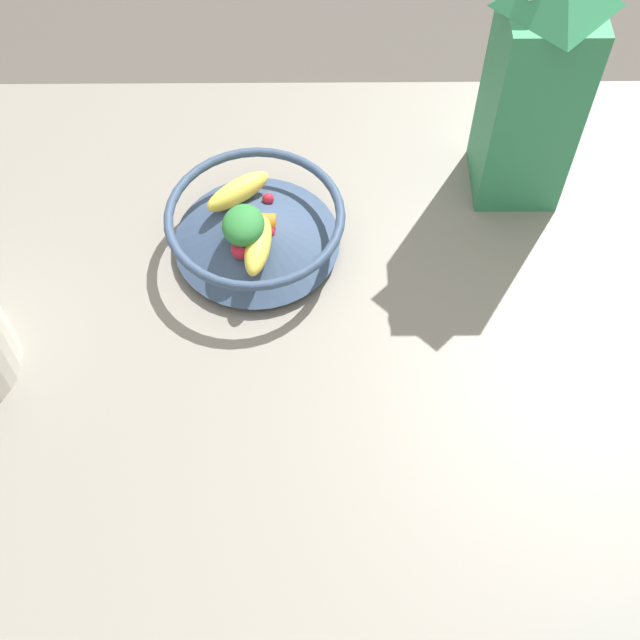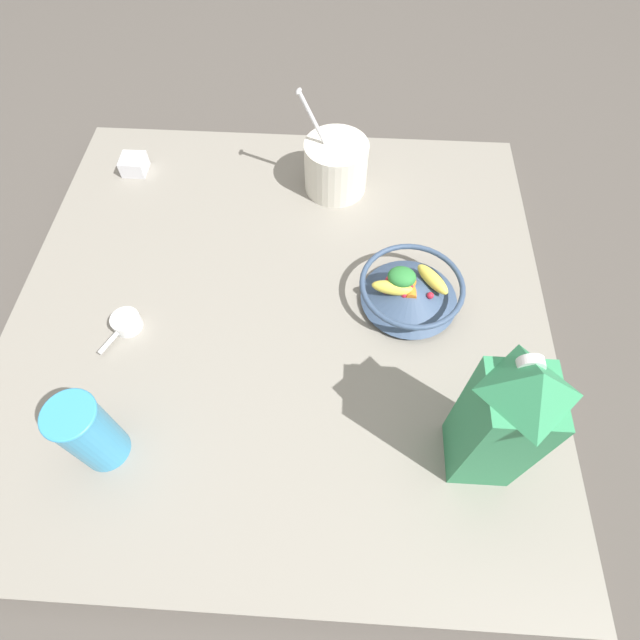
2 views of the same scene
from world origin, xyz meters
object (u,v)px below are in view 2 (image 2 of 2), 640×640
at_px(fruit_bowl, 410,290).
at_px(milk_carton, 502,422).
at_px(drinking_cup, 88,432).
at_px(yogurt_tub, 336,164).
at_px(spice_jar, 134,165).

xyz_separation_m(fruit_bowl, milk_carton, (-0.09, 0.28, 0.11)).
distance_m(milk_carton, drinking_cup, 0.57).
xyz_separation_m(milk_carton, yogurt_tub, (0.24, -0.57, -0.08)).
bearing_deg(fruit_bowl, yogurt_tub, -63.35).
bearing_deg(drinking_cup, yogurt_tub, -118.64).
bearing_deg(yogurt_tub, milk_carton, 112.52).
bearing_deg(yogurt_tub, spice_jar, -3.05).
distance_m(milk_carton, spice_jar, 0.91).
height_order(milk_carton, yogurt_tub, milk_carton).
bearing_deg(fruit_bowl, drinking_cup, 32.93).
bearing_deg(drinking_cup, spice_jar, -79.49).
bearing_deg(spice_jar, drinking_cup, 100.51).
relative_size(yogurt_tub, spice_jar, 4.35).
bearing_deg(milk_carton, fruit_bowl, -72.03).
distance_m(fruit_bowl, yogurt_tub, 0.33).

